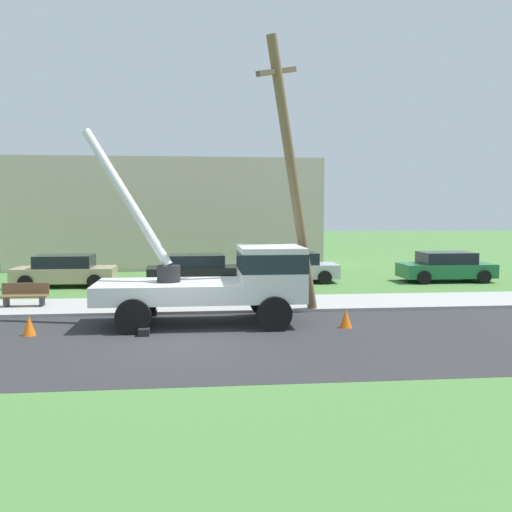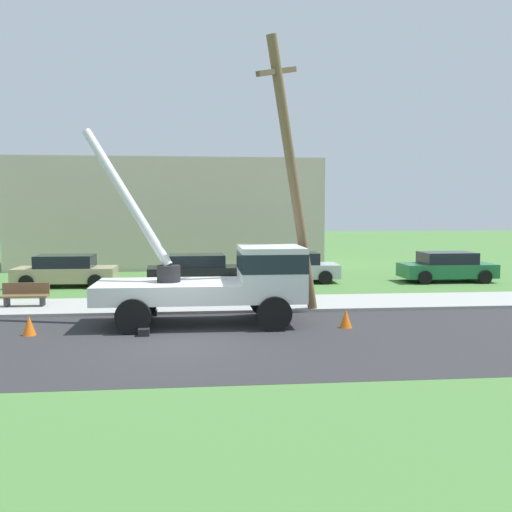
# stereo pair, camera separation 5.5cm
# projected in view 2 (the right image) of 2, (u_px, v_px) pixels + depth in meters

# --- Properties ---
(ground_plane) EXTENTS (120.00, 120.00, 0.00)m
(ground_plane) POSITION_uv_depth(u_px,v_px,m) (188.00, 282.00, 26.64)
(ground_plane) COLOR #477538
(road_asphalt) EXTENTS (80.00, 7.68, 0.01)m
(road_asphalt) POSITION_uv_depth(u_px,v_px,m) (179.00, 342.00, 14.74)
(road_asphalt) COLOR #2B2B2D
(road_asphalt) RESTS_ON ground
(sidewalk_strip) EXTENTS (80.00, 3.18, 0.10)m
(sidewalk_strip) POSITION_uv_depth(u_px,v_px,m) (184.00, 305.00, 20.12)
(sidewalk_strip) COLOR #9E9E99
(sidewalk_strip) RESTS_ON ground
(utility_truck) EXTENTS (6.76, 3.20, 5.98)m
(utility_truck) POSITION_uv_depth(u_px,v_px,m) (228.00, 278.00, 17.00)
(utility_truck) COLOR silver
(utility_truck) RESTS_ON ground
(leaning_utility_pole) EXTENTS (2.39, 2.21, 8.80)m
(leaning_utility_pole) POSITION_uv_depth(u_px,v_px,m) (293.00, 177.00, 17.97)
(leaning_utility_pole) COLOR brown
(leaning_utility_pole) RESTS_ON ground
(traffic_cone_ahead) EXTENTS (0.36, 0.36, 0.56)m
(traffic_cone_ahead) POSITION_uv_depth(u_px,v_px,m) (346.00, 318.00, 16.45)
(traffic_cone_ahead) COLOR orange
(traffic_cone_ahead) RESTS_ON ground
(traffic_cone_behind) EXTENTS (0.36, 0.36, 0.56)m
(traffic_cone_behind) POSITION_uv_depth(u_px,v_px,m) (29.00, 325.00, 15.45)
(traffic_cone_behind) COLOR orange
(traffic_cone_behind) RESTS_ON ground
(parked_sedan_tan) EXTENTS (4.40, 2.03, 1.42)m
(parked_sedan_tan) POSITION_uv_depth(u_px,v_px,m) (66.00, 271.00, 25.18)
(parked_sedan_tan) COLOR tan
(parked_sedan_tan) RESTS_ON ground
(parked_sedan_black) EXTENTS (4.49, 2.18, 1.42)m
(parked_sedan_black) POSITION_uv_depth(u_px,v_px,m) (197.00, 270.00, 25.45)
(parked_sedan_black) COLOR black
(parked_sedan_black) RESTS_ON ground
(parked_sedan_silver) EXTENTS (4.45, 2.10, 1.42)m
(parked_sedan_silver) POSITION_uv_depth(u_px,v_px,m) (292.00, 267.00, 26.69)
(parked_sedan_silver) COLOR #B7B7BF
(parked_sedan_silver) RESTS_ON ground
(parked_sedan_green) EXTENTS (4.41, 2.03, 1.42)m
(parked_sedan_green) POSITION_uv_depth(u_px,v_px,m) (447.00, 267.00, 26.89)
(parked_sedan_green) COLOR #1E6638
(parked_sedan_green) RESTS_ON ground
(park_bench) EXTENTS (1.60, 0.45, 0.90)m
(park_bench) POSITION_uv_depth(u_px,v_px,m) (25.00, 296.00, 19.60)
(park_bench) COLOR brown
(park_bench) RESTS_ON ground
(lowrise_building_backdrop) EXTENTS (18.00, 6.00, 6.40)m
(lowrise_building_backdrop) POSITION_uv_depth(u_px,v_px,m) (170.00, 214.00, 34.30)
(lowrise_building_backdrop) COLOR beige
(lowrise_building_backdrop) RESTS_ON ground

